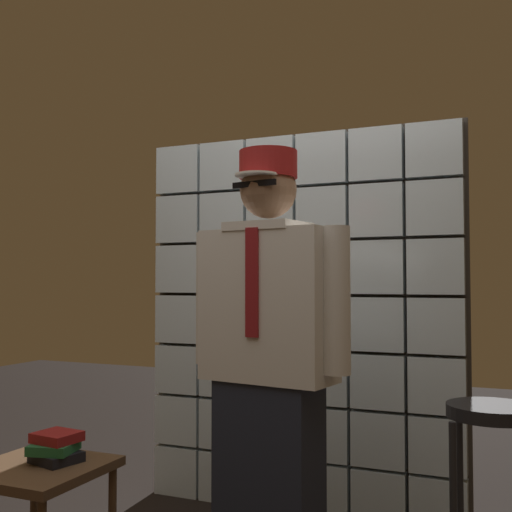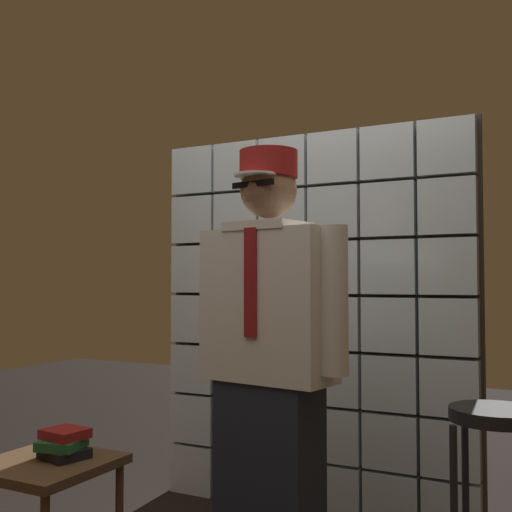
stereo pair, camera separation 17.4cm
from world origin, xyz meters
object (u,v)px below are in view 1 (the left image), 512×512
object	(u,v)px
bar_stool	(493,458)
book_stack	(56,448)
standing_person	(268,363)
side_table	(38,480)

from	to	relation	value
bar_stool	book_stack	bearing A→B (deg)	-166.54
standing_person	book_stack	distance (m)	1.00
book_stack	bar_stool	bearing A→B (deg)	13.46
standing_person	bar_stool	world-z (taller)	standing_person
standing_person	side_table	xyz separation A→B (m)	(-0.95, -0.24, -0.51)
standing_person	book_stack	xyz separation A→B (m)	(-0.90, -0.19, -0.39)
bar_stool	book_stack	xyz separation A→B (m)	(-1.73, -0.41, -0.04)
bar_stool	side_table	xyz separation A→B (m)	(-1.78, -0.47, -0.16)
bar_stool	book_stack	distance (m)	1.78
side_table	book_stack	world-z (taller)	book_stack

